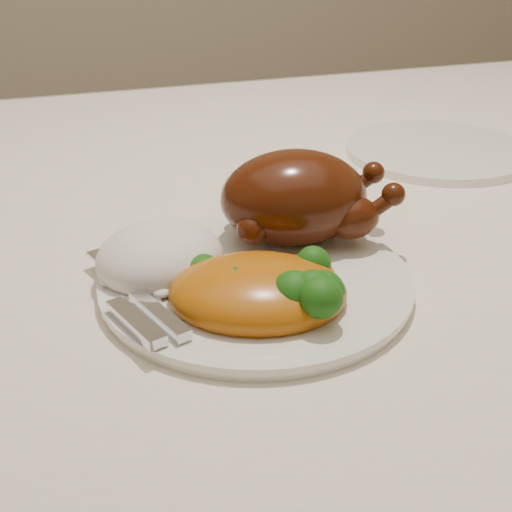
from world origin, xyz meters
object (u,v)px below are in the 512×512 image
object	(u,v)px
dining_table	(290,271)
dinner_plate	(256,282)
roast_chicken	(298,197)
side_plate	(437,150)

from	to	relation	value
dining_table	dinner_plate	world-z (taller)	dinner_plate
dinner_plate	roast_chicken	size ratio (longest dim) A/B	1.52
roast_chicken	side_plate	bearing A→B (deg)	43.75
dining_table	dinner_plate	size ratio (longest dim) A/B	6.05
dining_table	dinner_plate	bearing A→B (deg)	-118.05
dinner_plate	roast_chicken	xyz separation A→B (m)	(0.06, 0.06, 0.05)
dining_table	roast_chicken	world-z (taller)	roast_chicken
dining_table	side_plate	xyz separation A→B (m)	(0.22, 0.06, 0.11)
dinner_plate	side_plate	xyz separation A→B (m)	(0.33, 0.26, -0.00)
side_plate	roast_chicken	xyz separation A→B (m)	(-0.27, -0.20, 0.05)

